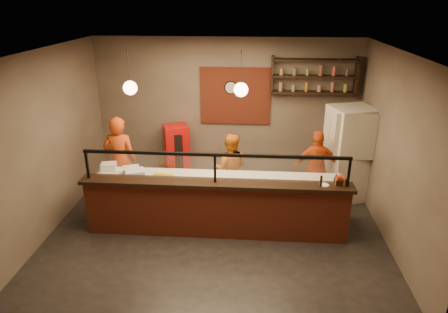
# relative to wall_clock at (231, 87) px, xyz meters

# --- Properties ---
(floor) EXTENTS (6.00, 6.00, 0.00)m
(floor) POSITION_rel_wall_clock_xyz_m (-0.10, -2.46, -2.10)
(floor) COLOR black
(floor) RESTS_ON ground
(ceiling) EXTENTS (6.00, 6.00, 0.00)m
(ceiling) POSITION_rel_wall_clock_xyz_m (-0.10, -2.46, 1.10)
(ceiling) COLOR #372D2A
(ceiling) RESTS_ON wall_back
(wall_back) EXTENTS (6.00, 0.00, 6.00)m
(wall_back) POSITION_rel_wall_clock_xyz_m (-0.10, 0.04, -0.50)
(wall_back) COLOR #746355
(wall_back) RESTS_ON floor
(wall_left) EXTENTS (0.00, 5.00, 5.00)m
(wall_left) POSITION_rel_wall_clock_xyz_m (-3.10, -2.46, -0.50)
(wall_left) COLOR #746355
(wall_left) RESTS_ON floor
(wall_right) EXTENTS (0.00, 5.00, 5.00)m
(wall_right) POSITION_rel_wall_clock_xyz_m (2.90, -2.46, -0.50)
(wall_right) COLOR #746355
(wall_right) RESTS_ON floor
(wall_front) EXTENTS (6.00, 0.00, 6.00)m
(wall_front) POSITION_rel_wall_clock_xyz_m (-0.10, -4.96, -0.50)
(wall_front) COLOR #746355
(wall_front) RESTS_ON floor
(brick_patch) EXTENTS (1.60, 0.04, 1.30)m
(brick_patch) POSITION_rel_wall_clock_xyz_m (0.10, 0.01, -0.20)
(brick_patch) COLOR maroon
(brick_patch) RESTS_ON wall_back
(service_counter) EXTENTS (4.60, 0.25, 1.00)m
(service_counter) POSITION_rel_wall_clock_xyz_m (-0.10, -2.76, -1.60)
(service_counter) COLOR maroon
(service_counter) RESTS_ON floor
(counter_ledge) EXTENTS (4.70, 0.37, 0.06)m
(counter_ledge) POSITION_rel_wall_clock_xyz_m (-0.10, -2.76, -1.07)
(counter_ledge) COLOR black
(counter_ledge) RESTS_ON service_counter
(worktop_cabinet) EXTENTS (4.60, 0.75, 0.85)m
(worktop_cabinet) POSITION_rel_wall_clock_xyz_m (-0.10, -2.26, -1.68)
(worktop_cabinet) COLOR gray
(worktop_cabinet) RESTS_ON floor
(worktop) EXTENTS (4.60, 0.75, 0.05)m
(worktop) POSITION_rel_wall_clock_xyz_m (-0.10, -2.26, -1.23)
(worktop) COLOR beige
(worktop) RESTS_ON worktop_cabinet
(sneeze_guard) EXTENTS (4.50, 0.05, 0.52)m
(sneeze_guard) POSITION_rel_wall_clock_xyz_m (-0.10, -2.76, -0.73)
(sneeze_guard) COLOR white
(sneeze_guard) RESTS_ON counter_ledge
(wall_shelving) EXTENTS (1.84, 0.28, 0.85)m
(wall_shelving) POSITION_rel_wall_clock_xyz_m (1.80, -0.14, 0.30)
(wall_shelving) COLOR black
(wall_shelving) RESTS_ON wall_back
(wall_clock) EXTENTS (0.30, 0.04, 0.30)m
(wall_clock) POSITION_rel_wall_clock_xyz_m (0.00, 0.00, 0.00)
(wall_clock) COLOR black
(wall_clock) RESTS_ON wall_back
(pendant_left) EXTENTS (0.24, 0.24, 0.77)m
(pendant_left) POSITION_rel_wall_clock_xyz_m (-1.60, -2.26, 0.45)
(pendant_left) COLOR black
(pendant_left) RESTS_ON ceiling
(pendant_right) EXTENTS (0.24, 0.24, 0.77)m
(pendant_right) POSITION_rel_wall_clock_xyz_m (0.30, -2.26, 0.45)
(pendant_right) COLOR black
(pendant_right) RESTS_ON ceiling
(cook_left) EXTENTS (0.68, 0.45, 1.83)m
(cook_left) POSITION_rel_wall_clock_xyz_m (-2.15, -1.59, -1.18)
(cook_left) COLOR #CE4313
(cook_left) RESTS_ON floor
(cook_mid) EXTENTS (0.74, 0.58, 1.49)m
(cook_mid) POSITION_rel_wall_clock_xyz_m (0.08, -1.46, -1.35)
(cook_mid) COLOR #CF6613
(cook_mid) RESTS_ON floor
(cook_right) EXTENTS (0.94, 0.43, 1.57)m
(cook_right) POSITION_rel_wall_clock_xyz_m (1.83, -1.38, -1.31)
(cook_right) COLOR #C94512
(cook_right) RESTS_ON floor
(fridge) EXTENTS (1.01, 0.98, 1.97)m
(fridge) POSITION_rel_wall_clock_xyz_m (2.50, -1.05, -1.12)
(fridge) COLOR beige
(fridge) RESTS_ON floor
(red_cooler) EXTENTS (0.69, 0.66, 1.27)m
(red_cooler) POSITION_rel_wall_clock_xyz_m (-1.24, -0.31, -1.46)
(red_cooler) COLOR #B50E0C
(red_cooler) RESTS_ON floor
(pizza_dough) EXTENTS (0.68, 0.68, 0.01)m
(pizza_dough) POSITION_rel_wall_clock_xyz_m (-0.30, -2.26, -1.19)
(pizza_dough) COLOR beige
(pizza_dough) RESTS_ON worktop
(prep_tub_a) EXTENTS (0.37, 0.34, 0.15)m
(prep_tub_a) POSITION_rel_wall_clock_xyz_m (-1.73, -2.23, -1.12)
(prep_tub_a) COLOR silver
(prep_tub_a) RESTS_ON worktop
(prep_tub_b) EXTENTS (0.32, 0.27, 0.14)m
(prep_tub_b) POSITION_rel_wall_clock_xyz_m (-2.22, -2.06, -1.13)
(prep_tub_b) COLOR white
(prep_tub_b) RESTS_ON worktop
(prep_tub_c) EXTENTS (0.41, 0.37, 0.17)m
(prep_tub_c) POSITION_rel_wall_clock_xyz_m (-1.61, -2.40, -1.12)
(prep_tub_c) COLOR silver
(prep_tub_c) RESTS_ON worktop
(rolling_pin) EXTENTS (0.39, 0.13, 0.07)m
(rolling_pin) POSITION_rel_wall_clock_xyz_m (-1.11, -2.24, -1.17)
(rolling_pin) COLOR yellow
(rolling_pin) RESTS_ON worktop
(condiment_caddy) EXTENTS (0.20, 0.16, 0.10)m
(condiment_caddy) POSITION_rel_wall_clock_xyz_m (2.01, -2.69, -0.99)
(condiment_caddy) COLOR black
(condiment_caddy) RESTS_ON counter_ledge
(pepper_mill) EXTENTS (0.05, 0.05, 0.19)m
(pepper_mill) POSITION_rel_wall_clock_xyz_m (1.67, -2.80, -0.94)
(pepper_mill) COLOR black
(pepper_mill) RESTS_ON counter_ledge
(small_plate) EXTENTS (0.18, 0.18, 0.01)m
(small_plate) POSITION_rel_wall_clock_xyz_m (1.74, -2.75, -1.03)
(small_plate) COLOR white
(small_plate) RESTS_ON counter_ledge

